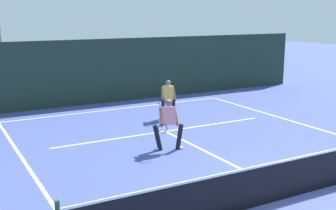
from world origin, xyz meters
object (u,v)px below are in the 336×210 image
player_near (168,122)px  tennis_ball_extra (96,208)px  tennis_ball (290,169)px  player_far (168,98)px

player_near → tennis_ball_extra: (-3.41, -2.91, -0.85)m
tennis_ball → player_near: bearing=122.4°
tennis_ball → tennis_ball_extra: same height
tennis_ball → tennis_ball_extra: (-5.43, 0.27, 0.00)m
tennis_ball → player_far: bearing=90.7°
player_far → tennis_ball: player_far is taller
player_far → tennis_ball_extra: 8.41m
player_near → tennis_ball: size_ratio=24.45×
player_near → tennis_ball: player_near is taller
tennis_ball_extra → player_far: bearing=50.3°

